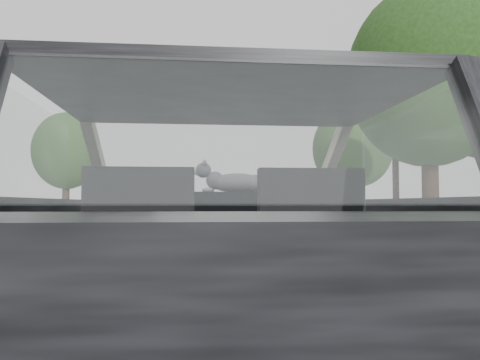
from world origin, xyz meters
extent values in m
cube|color=#27272C|center=(0.00, 0.00, 0.72)|extent=(1.80, 4.00, 1.45)
cube|color=black|center=(0.00, 0.62, 0.85)|extent=(1.58, 0.45, 0.30)
cube|color=black|center=(-0.40, -0.29, 0.88)|extent=(0.50, 0.72, 0.42)
cube|color=black|center=(0.40, -0.29, 0.88)|extent=(0.50, 0.72, 0.42)
torus|color=black|center=(-0.40, 0.33, 0.92)|extent=(0.36, 0.36, 0.04)
ellipsoid|color=slate|center=(0.14, 0.66, 1.08)|extent=(0.54, 0.25, 0.23)
cube|color=#8B94A2|center=(4.30, 10.00, 0.58)|extent=(0.05, 90.00, 0.32)
imported|color=#989EA9|center=(0.59, 20.21, 0.69)|extent=(1.74, 4.22, 1.38)
cube|color=#1B5F24|center=(5.49, 24.41, 1.13)|extent=(0.12, 0.91, 2.27)
cylinder|color=#3B2416|center=(7.66, 14.91, 3.84)|extent=(0.27, 0.27, 7.69)
camera|label=1|loc=(-0.15, -2.58, 0.92)|focal=35.00mm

